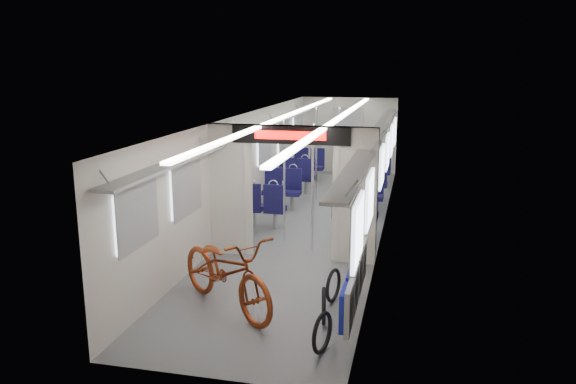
% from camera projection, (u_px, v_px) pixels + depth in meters
% --- Properties ---
extents(carriage, '(12.00, 12.02, 2.31)m').
position_uv_depth(carriage, '(311.00, 156.00, 11.15)').
color(carriage, '#515456').
rests_on(carriage, ground).
extents(bicycle, '(2.11, 1.90, 1.11)m').
position_uv_depth(bicycle, '(226.00, 271.00, 7.62)').
color(bicycle, maroon).
rests_on(bicycle, ground).
extents(flip_bench, '(0.12, 2.13, 0.54)m').
position_uv_depth(flip_bench, '(355.00, 281.00, 7.19)').
color(flip_bench, gray).
rests_on(flip_bench, carriage).
extents(bike_hoop_a, '(0.18, 0.50, 0.51)m').
position_uv_depth(bike_hoop_a, '(322.00, 335.00, 6.53)').
color(bike_hoop_a, black).
rests_on(bike_hoop_a, ground).
extents(bike_hoop_b, '(0.14, 0.50, 0.50)m').
position_uv_depth(bike_hoop_b, '(324.00, 308.00, 7.26)').
color(bike_hoop_b, black).
rests_on(bike_hoop_b, ground).
extents(bike_hoop_c, '(0.17, 0.49, 0.49)m').
position_uv_depth(bike_hoop_c, '(333.00, 287.00, 7.93)').
color(bike_hoop_c, black).
rests_on(bike_hoop_c, ground).
extents(seat_bay_near_left, '(0.88, 1.91, 1.05)m').
position_uv_depth(seat_bay_near_left, '(274.00, 195.00, 12.18)').
color(seat_bay_near_left, '#0F0C36').
rests_on(seat_bay_near_left, ground).
extents(seat_bay_near_right, '(0.89, 1.97, 1.07)m').
position_uv_depth(seat_bay_near_right, '(360.00, 199.00, 11.74)').
color(seat_bay_near_right, '#0F0C36').
rests_on(seat_bay_near_right, ground).
extents(seat_bay_far_left, '(0.88, 1.91, 1.05)m').
position_uv_depth(seat_bay_far_left, '(303.00, 168.00, 15.25)').
color(seat_bay_far_left, '#0F0C36').
rests_on(seat_bay_far_left, ground).
extents(seat_bay_far_right, '(0.91, 2.06, 1.10)m').
position_uv_depth(seat_bay_far_right, '(371.00, 172.00, 14.60)').
color(seat_bay_far_right, '#0F0C36').
rests_on(seat_bay_far_right, ground).
extents(stanchion_near_left, '(0.04, 0.04, 2.30)m').
position_uv_depth(stanchion_near_left, '(284.00, 181.00, 10.49)').
color(stanchion_near_left, silver).
rests_on(stanchion_near_left, ground).
extents(stanchion_near_right, '(0.05, 0.05, 2.30)m').
position_uv_depth(stanchion_near_right, '(312.00, 189.00, 9.88)').
color(stanchion_near_right, silver).
rests_on(stanchion_near_right, ground).
extents(stanchion_far_left, '(0.05, 0.05, 2.30)m').
position_uv_depth(stanchion_far_left, '(316.00, 156.00, 13.39)').
color(stanchion_far_left, silver).
rests_on(stanchion_far_left, ground).
extents(stanchion_far_right, '(0.04, 0.04, 2.30)m').
position_uv_depth(stanchion_far_right, '(338.00, 156.00, 13.31)').
color(stanchion_far_right, silver).
rests_on(stanchion_far_right, ground).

